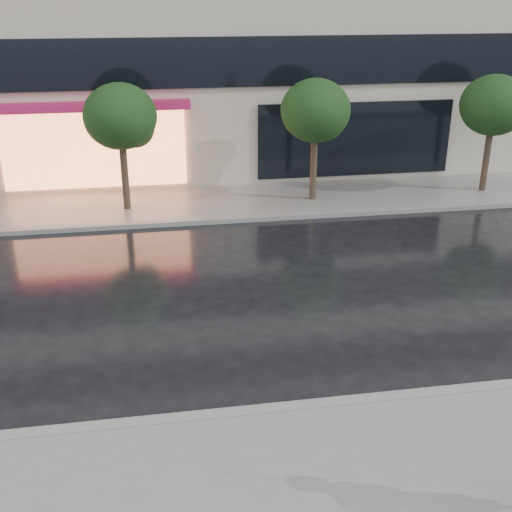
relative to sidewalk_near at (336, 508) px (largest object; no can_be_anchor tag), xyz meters
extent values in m
plane|color=black|center=(0.00, 3.25, -0.06)|extent=(120.00, 120.00, 0.00)
cube|color=slate|center=(0.00, 0.00, 0.00)|extent=(60.00, 4.50, 0.12)
cube|color=slate|center=(0.00, 13.50, 0.00)|extent=(60.00, 3.50, 0.12)
cube|color=gray|center=(0.00, 2.25, 0.01)|extent=(60.00, 0.25, 0.14)
cube|color=gray|center=(0.00, 11.75, 0.01)|extent=(60.00, 0.25, 0.14)
cube|color=black|center=(0.00, 15.19, 4.24)|extent=(28.00, 0.12, 1.60)
cube|color=#FF8C59|center=(-4.00, 15.17, 1.54)|extent=(6.00, 0.10, 2.60)
cube|color=#BD1D56|center=(-4.00, 14.84, 2.99)|extent=(6.40, 0.70, 0.25)
cube|color=black|center=(5.00, 15.19, 1.54)|extent=(7.00, 0.10, 2.60)
cylinder|color=#33261C|center=(-3.00, 13.25, 1.04)|extent=(0.22, 0.22, 2.20)
ellipsoid|color=#163414|center=(-3.00, 13.25, 2.94)|extent=(2.20, 2.20, 1.98)
sphere|color=#163414|center=(-2.60, 13.45, 2.54)|extent=(1.20, 1.20, 1.20)
cylinder|color=#33261C|center=(3.00, 13.25, 1.04)|extent=(0.22, 0.22, 2.20)
ellipsoid|color=#163414|center=(3.00, 13.25, 2.94)|extent=(2.20, 2.20, 1.98)
sphere|color=#163414|center=(3.40, 13.45, 2.54)|extent=(1.20, 1.20, 1.20)
cylinder|color=#33261C|center=(9.00, 13.25, 1.04)|extent=(0.22, 0.22, 2.20)
ellipsoid|color=#163414|center=(9.00, 13.25, 2.94)|extent=(2.20, 2.20, 1.98)
sphere|color=#163414|center=(9.40, 13.45, 2.54)|extent=(1.20, 1.20, 1.20)
camera|label=1|loc=(-2.16, -6.39, 6.49)|focal=45.00mm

